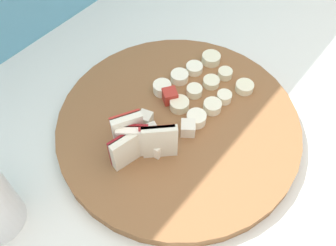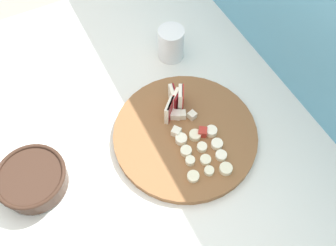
# 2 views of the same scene
# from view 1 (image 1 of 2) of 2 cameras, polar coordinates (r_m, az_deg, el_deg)

# --- Properties ---
(tile_backsplash) EXTENTS (2.40, 0.04, 1.51)m
(tile_backsplash) POSITION_cam_1_polar(r_m,az_deg,el_deg) (0.84, -19.76, 1.23)
(tile_backsplash) COLOR #5BA3C1
(tile_backsplash) RESTS_ON ground
(cutting_board) EXTENTS (0.35, 0.35, 0.02)m
(cutting_board) POSITION_cam_1_polar(r_m,az_deg,el_deg) (0.54, 1.61, -0.36)
(cutting_board) COLOR brown
(cutting_board) RESTS_ON tiled_countertop
(apple_wedge_fan) EXTENTS (0.08, 0.08, 0.07)m
(apple_wedge_fan) POSITION_cam_1_polar(r_m,az_deg,el_deg) (0.48, -4.87, -2.75)
(apple_wedge_fan) COLOR maroon
(apple_wedge_fan) RESTS_ON cutting_board
(apple_dice_pile) EXTENTS (0.11, 0.08, 0.02)m
(apple_dice_pile) POSITION_cam_1_polar(r_m,az_deg,el_deg) (0.51, -1.00, -0.66)
(apple_dice_pile) COLOR beige
(apple_dice_pile) RESTS_ON cutting_board
(banana_slice_rows) EXTENTS (0.14, 0.12, 0.02)m
(banana_slice_rows) POSITION_cam_1_polar(r_m,az_deg,el_deg) (0.56, 5.04, 5.48)
(banana_slice_rows) COLOR white
(banana_slice_rows) RESTS_ON cutting_board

